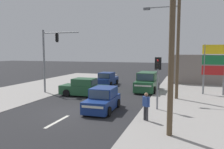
% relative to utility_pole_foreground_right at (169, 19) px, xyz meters
% --- Properties ---
extents(ground_plane, '(140.00, 140.00, 0.00)m').
position_rel_utility_pole_foreground_right_xyz_m(ground_plane, '(-6.00, 2.14, -5.37)').
color(ground_plane, '#28282B').
extents(lane_dash_near, '(0.20, 2.40, 0.01)m').
position_rel_utility_pole_foreground_right_xyz_m(lane_dash_near, '(-6.00, 0.14, -5.37)').
color(lane_dash_near, silver).
rests_on(lane_dash_near, ground).
extents(lane_dash_mid, '(0.20, 2.40, 0.01)m').
position_rel_utility_pole_foreground_right_xyz_m(lane_dash_mid, '(-6.00, 5.14, -5.37)').
color(lane_dash_mid, silver).
rests_on(lane_dash_mid, ground).
extents(lane_dash_far, '(0.20, 2.40, 0.01)m').
position_rel_utility_pole_foreground_right_xyz_m(lane_dash_far, '(-6.00, 10.14, -5.37)').
color(lane_dash_far, silver).
rests_on(lane_dash_far, ground).
extents(kerb_right_verge, '(10.00, 44.00, 0.02)m').
position_rel_utility_pole_foreground_right_xyz_m(kerb_right_verge, '(3.00, 4.14, -5.36)').
color(kerb_right_verge, '#A39E99').
rests_on(kerb_right_verge, ground).
extents(kerb_left_verge, '(8.00, 40.00, 0.02)m').
position_rel_utility_pole_foreground_right_xyz_m(kerb_left_verge, '(-14.50, 6.14, -5.36)').
color(kerb_left_verge, '#A39E99').
rests_on(kerb_left_verge, ground).
extents(utility_pole_foreground_right, '(3.78, 0.32, 10.01)m').
position_rel_utility_pole_foreground_right_xyz_m(utility_pole_foreground_right, '(0.00, 0.00, 0.00)').
color(utility_pole_foreground_right, brown).
rests_on(utility_pole_foreground_right, ground).
extents(utility_pole_midground_right, '(3.78, 0.31, 10.55)m').
position_rel_utility_pole_foreground_right_xyz_m(utility_pole_midground_right, '(0.00, 8.56, 0.28)').
color(utility_pole_midground_right, brown).
rests_on(utility_pole_midground_right, ground).
extents(traffic_signal_mast, '(3.68, 0.44, 6.00)m').
position_rel_utility_pole_foreground_right_xyz_m(traffic_signal_mast, '(-11.60, 7.62, -1.54)').
color(traffic_signal_mast, slate).
rests_on(traffic_signal_mast, ground).
extents(pedestal_signal_right_kerb, '(0.44, 0.30, 3.56)m').
position_rel_utility_pole_foreground_right_xyz_m(pedestal_signal_right_kerb, '(-0.98, 4.54, -2.95)').
color(pedestal_signal_right_kerb, slate).
rests_on(pedestal_signal_right_kerb, ground).
extents(shopping_plaza_sign, '(2.10, 0.16, 4.60)m').
position_rel_utility_pole_foreground_right_xyz_m(shopping_plaza_sign, '(3.25, 11.44, -2.39)').
color(shopping_plaza_sign, slate).
rests_on(shopping_plaza_sign, ground).
extents(shopfront_wall_far, '(12.00, 1.00, 3.60)m').
position_rel_utility_pole_foreground_right_xyz_m(shopfront_wall_far, '(5.00, 18.14, -3.57)').
color(shopfront_wall_far, gray).
rests_on(shopfront_wall_far, ground).
extents(suv_crossing_left, '(2.09, 4.56, 1.90)m').
position_rel_utility_pole_foreground_right_xyz_m(suv_crossing_left, '(-2.83, 11.52, -4.49)').
color(suv_crossing_left, '#235633').
rests_on(suv_crossing_left, ground).
extents(hatchback_oncoming_near, '(1.89, 3.70, 1.53)m').
position_rel_utility_pole_foreground_right_xyz_m(hatchback_oncoming_near, '(-4.43, 3.20, -4.67)').
color(hatchback_oncoming_near, navy).
rests_on(hatchback_oncoming_near, ground).
extents(sedan_kerbside_parked, '(4.28, 1.97, 1.56)m').
position_rel_utility_pole_foreground_right_xyz_m(sedan_kerbside_parked, '(-7.79, 7.29, -4.67)').
color(sedan_kerbside_parked, '#235633').
rests_on(sedan_kerbside_parked, ground).
extents(hatchback_oncoming_mid, '(1.82, 3.66, 1.53)m').
position_rel_utility_pole_foreground_right_xyz_m(hatchback_oncoming_mid, '(-7.95, 13.90, -4.67)').
color(hatchback_oncoming_mid, navy).
rests_on(hatchback_oncoming_mid, ground).
extents(pedestrian_at_kerb, '(0.47, 0.39, 1.63)m').
position_rel_utility_pole_foreground_right_xyz_m(pedestrian_at_kerb, '(-1.29, 1.85, -4.44)').
color(pedestrian_at_kerb, '#333338').
rests_on(pedestrian_at_kerb, ground).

